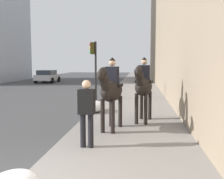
# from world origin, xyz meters

# --- Properties ---
(mounted_horse_near) EXTENTS (2.14, 0.82, 2.30)m
(mounted_horse_near) POSITION_xyz_m (3.87, -1.29, 1.40)
(mounted_horse_near) COLOR black
(mounted_horse_near) RESTS_ON sidewalk_slab
(mounted_horse_far) EXTENTS (2.14, 0.84, 2.33)m
(mounted_horse_far) POSITION_xyz_m (5.17, -2.30, 1.43)
(mounted_horse_far) COLOR black
(mounted_horse_far) RESTS_ON sidewalk_slab
(pedestrian_greeting) EXTENTS (0.28, 0.42, 1.70)m
(pedestrian_greeting) POSITION_xyz_m (2.05, -0.87, 1.10)
(pedestrian_greeting) COLOR black
(pedestrian_greeting) RESTS_ON sidewalk_slab
(car_near_lane) EXTENTS (3.95, 2.10, 1.44)m
(car_near_lane) POSITION_xyz_m (25.69, 8.39, 0.77)
(car_near_lane) COLOR #B7BABF
(car_near_lane) RESTS_ON ground
(traffic_light_near_curb) EXTENTS (0.20, 0.44, 3.51)m
(traffic_light_near_curb) POSITION_xyz_m (11.52, 0.54, 2.37)
(traffic_light_near_curb) COLOR black
(traffic_light_near_curb) RESTS_ON ground
(snow_pile_far) EXTENTS (1.37, 1.06, 0.48)m
(snow_pile_far) POSITION_xyz_m (7.04, -0.15, 0.36)
(snow_pile_far) COLOR white
(snow_pile_far) RESTS_ON sidewalk_slab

